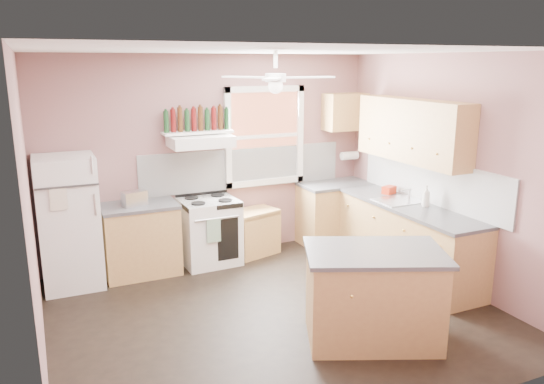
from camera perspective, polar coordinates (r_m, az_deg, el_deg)
name	(u,v)px	position (r m, az deg, el deg)	size (l,w,h in m)	color
floor	(275,313)	(5.78, 0.34, -12.89)	(4.50, 4.50, 0.00)	black
ceiling	(276,51)	(5.16, 0.39, 14.96)	(4.50, 4.50, 0.00)	white
wall_back	(212,157)	(7.16, -6.50, 3.71)	(4.50, 0.05, 2.70)	#835A57
wall_right	(451,171)	(6.58, 18.66, 2.17)	(0.05, 4.00, 2.70)	#835A57
wall_left	(27,217)	(4.84, -24.87, -2.43)	(0.05, 4.00, 2.70)	#835A57
backsplash_back	(244,168)	(7.30, -3.00, 2.59)	(2.90, 0.03, 0.55)	white
backsplash_right	(430,181)	(6.80, 16.59, 1.18)	(0.03, 2.60, 0.55)	white
window_view	(264,136)	(7.34, -0.85, 6.03)	(1.00, 0.02, 1.20)	brown
window_frame	(265,136)	(7.32, -0.76, 6.01)	(1.16, 0.07, 1.36)	white
refrigerator	(69,222)	(6.60, -20.98, -3.07)	(0.66, 0.64, 1.57)	white
base_cabinet_left	(141,241)	(6.83, -13.93, -5.09)	(0.90, 0.60, 0.86)	#A87B46
counter_left	(139,206)	(6.70, -14.15, -1.45)	(0.92, 0.62, 0.04)	#424244
toaster	(134,199)	(6.62, -14.58, -0.68)	(0.28, 0.16, 0.18)	silver
stove	(209,231)	(7.03, -6.77, -4.23)	(0.72, 0.64, 0.86)	white
range_hood	(201,141)	(6.79, -7.68, 5.43)	(0.78, 0.50, 0.14)	white
bottle_shelf	(198,132)	(6.89, -8.00, 6.39)	(0.90, 0.26, 0.03)	white
cart	(254,232)	(7.32, -1.95, -4.34)	(0.63, 0.42, 0.63)	#A87B46
base_cabinet_corner	(335,214)	(7.80, 6.77, -2.40)	(1.00, 0.60, 0.86)	#A87B46
base_cabinet_right	(407,241)	(6.82, 14.34, -5.14)	(0.60, 2.20, 0.86)	#A87B46
counter_corner	(336,184)	(7.68, 6.87, 0.83)	(1.02, 0.62, 0.04)	#424244
counter_right	(409,206)	(6.68, 14.50, -1.51)	(0.62, 2.22, 0.04)	#424244
sink	(399,201)	(6.83, 13.46, -0.98)	(0.55, 0.45, 0.03)	silver
faucet	(409,194)	(6.91, 14.55, -0.24)	(0.03, 0.03, 0.14)	silver
upper_cabinet_right	(412,130)	(6.75, 14.83, 6.43)	(0.33, 1.80, 0.76)	#A87B46
upper_cabinet_corner	(345,112)	(7.74, 7.86, 8.54)	(0.60, 0.33, 0.52)	#A87B46
paper_towel	(349,156)	(7.91, 8.33, 3.89)	(0.12, 0.12, 0.26)	white
island	(373,297)	(5.20, 10.80, -11.07)	(1.21, 0.76, 0.86)	#A87B46
island_top	(375,253)	(5.03, 11.03, -6.41)	(1.28, 0.83, 0.04)	#424244
ceiling_fan_hub	(276,78)	(5.16, 0.38, 12.19)	(0.20, 0.20, 0.08)	white
soap_bottle	(426,196)	(6.62, 16.24, -0.43)	(0.10, 0.10, 0.26)	silver
red_caddy	(389,190)	(7.17, 12.47, 0.23)	(0.18, 0.12, 0.10)	red
wine_bottles	(197,120)	(6.87, -8.04, 7.70)	(0.86, 0.06, 0.31)	#143819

